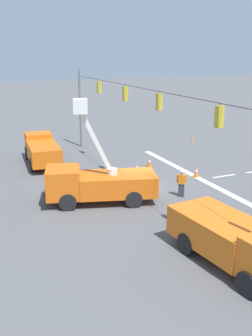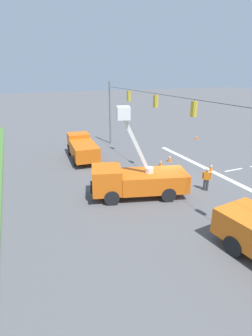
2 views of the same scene
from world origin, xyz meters
name	(u,v)px [view 2 (image 2 of 2)]	position (x,y,z in m)	size (l,w,h in m)	color
ground_plane	(167,182)	(0.00, 0.00, 0.00)	(200.00, 200.00, 0.00)	#565659
lane_markings	(229,171)	(0.00, -6.37, 0.00)	(17.60, 15.25, 0.01)	silver
signal_gantry	(171,125)	(-0.07, 0.00, 4.58)	(26.20, 0.33, 7.20)	slate
utility_truck_bucket_lift	(136,179)	(-1.23, 3.32, 1.31)	(4.16, 7.05, 6.21)	orange
utility_truck_support_far	(82,147)	(8.49, 4.65, 1.17)	(6.48, 2.66, 2.14)	orange
road_worker	(207,178)	(-2.40, -1.80, 1.00)	(0.47, 0.52, 1.77)	#383842
traffic_cone_foreground_left	(161,162)	(3.55, -1.49, 0.33)	(0.36, 0.36, 0.68)	orange
traffic_cone_foreground_right	(196,137)	(10.47, -10.81, 0.30)	(0.36, 0.36, 0.63)	orange
traffic_cone_mid_left	(211,166)	(0.65, -4.86, 0.41)	(0.36, 0.36, 0.82)	orange
traffic_cone_near_bucket	(170,157)	(4.25, -2.89, 0.41)	(0.36, 0.36, 0.82)	orange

